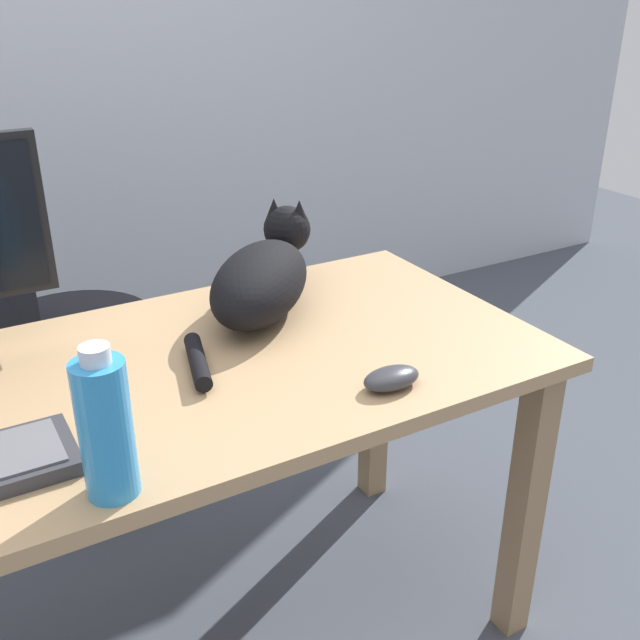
{
  "coord_description": "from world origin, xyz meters",
  "views": [
    {
      "loc": [
        -0.33,
        -1.17,
        1.38
      ],
      "look_at": [
        0.32,
        -0.05,
        0.78
      ],
      "focal_mm": 41.5,
      "sensor_mm": 36.0,
      "label": 1
    }
  ],
  "objects_px": {
    "cat": "(263,276)",
    "water_bottle": "(105,427)",
    "office_chair": "(60,367)",
    "computer_mouse": "(391,378)"
  },
  "relations": [
    {
      "from": "cat",
      "to": "water_bottle",
      "type": "distance_m",
      "value": 0.64
    },
    {
      "from": "cat",
      "to": "computer_mouse",
      "type": "xyz_separation_m",
      "value": [
        0.05,
        -0.41,
        -0.06
      ]
    },
    {
      "from": "office_chair",
      "to": "cat",
      "type": "xyz_separation_m",
      "value": [
        0.35,
        -0.58,
        0.4
      ]
    },
    {
      "from": "office_chair",
      "to": "cat",
      "type": "distance_m",
      "value": 0.79
    },
    {
      "from": "cat",
      "to": "water_bottle",
      "type": "relative_size",
      "value": 2.02
    },
    {
      "from": "office_chair",
      "to": "computer_mouse",
      "type": "distance_m",
      "value": 1.12
    },
    {
      "from": "water_bottle",
      "to": "computer_mouse",
      "type": "bearing_deg",
      "value": 5.03
    },
    {
      "from": "office_chair",
      "to": "computer_mouse",
      "type": "relative_size",
      "value": 8.39
    },
    {
      "from": "computer_mouse",
      "to": "water_bottle",
      "type": "distance_m",
      "value": 0.52
    },
    {
      "from": "cat",
      "to": "computer_mouse",
      "type": "bearing_deg",
      "value": -82.84
    }
  ]
}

